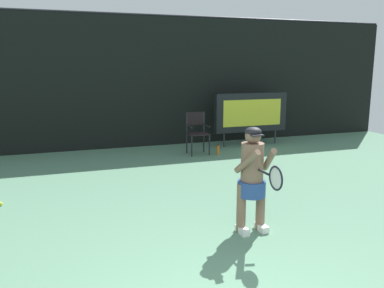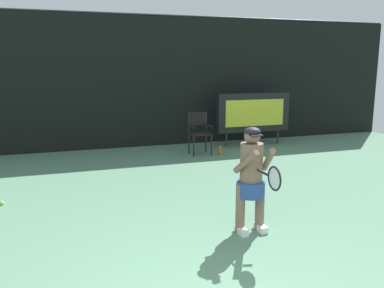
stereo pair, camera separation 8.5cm
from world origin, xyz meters
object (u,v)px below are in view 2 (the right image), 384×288
Objects in this scene: scoreboard at (253,113)px; tennis_player at (251,176)px; tennis_ball_loose at (2,203)px; tennis_racket at (273,178)px; water_bottle at (220,150)px; umpire_chair at (199,130)px.

scoreboard reaches higher than tennis_player.
scoreboard is at bearing 62.81° from tennis_player.
tennis_player reaches higher than tennis_ball_loose.
tennis_player is 2.46× the size of tennis_racket.
water_bottle is 5.45m from tennis_ball_loose.
umpire_chair is 0.74m from water_bottle.
water_bottle is 4.93m from tennis_player.
tennis_ball_loose is at bearing -149.10° from umpire_chair.
umpire_chair reaches higher than water_bottle.
tennis_player reaches higher than umpire_chair.
tennis_racket is at bearing -114.87° from scoreboard.
umpire_chair is 4.08× the size of water_bottle.
umpire_chair is 5.57m from tennis_racket.
umpire_chair is 15.88× the size of tennis_ball_loose.
tennis_player is 0.57m from tennis_racket.
scoreboard is 7.12m from tennis_ball_loose.
umpire_chair is 5.19m from tennis_ball_loose.
scoreboard is 2.04× the size of umpire_chair.
water_bottle is at bearing -29.36° from umpire_chair.
scoreboard is 1.81m from water_bottle.
tennis_player is (-2.83, -5.51, -0.14)m from scoreboard.
water_bottle is (0.48, -0.27, -0.50)m from umpire_chair.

